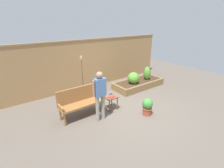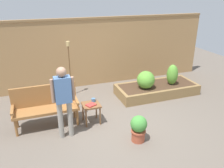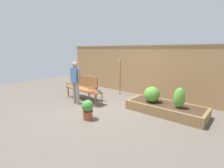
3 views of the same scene
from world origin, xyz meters
name	(u,v)px [view 3 (image 3 of 3)]	position (x,y,z in m)	size (l,w,h in m)	color
ground_plane	(97,110)	(0.00, 0.00, 0.00)	(14.00, 14.00, 0.00)	#60564C
fence_back	(139,70)	(0.00, 2.60, 1.09)	(8.40, 0.14, 2.16)	#A37A4C
garden_bench	(83,85)	(-1.38, 0.57, 0.54)	(1.44, 0.48, 0.94)	#936033
side_table	(95,94)	(-0.39, 0.30, 0.40)	(0.40, 0.40, 0.48)	brown
cup_on_table	(99,91)	(-0.30, 0.40, 0.52)	(0.12, 0.09, 0.08)	teal
book_on_table	(94,92)	(-0.41, 0.23, 0.50)	(0.20, 0.17, 0.03)	#B2332D
potted_boxwood	(88,109)	(0.34, -0.73, 0.31)	(0.34, 0.34, 0.58)	#A84C33
raised_planter_bed	(165,108)	(1.86, 1.19, 0.15)	(2.40, 1.00, 0.30)	olive
shrub_near_bench	(152,94)	(1.43, 1.09, 0.55)	(0.51, 0.51, 0.51)	brown
shrub_far_corner	(179,98)	(2.29, 1.09, 0.60)	(0.32, 0.32, 0.61)	brown
tiki_torch	(120,70)	(-0.56, 1.98, 1.11)	(0.10, 0.10, 1.61)	brown
person_by_bench	(75,79)	(-1.04, -0.06, 0.93)	(0.47, 0.20, 1.56)	gray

